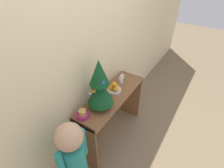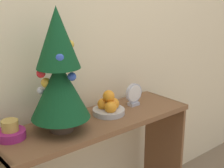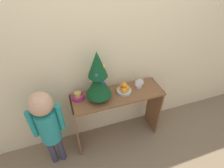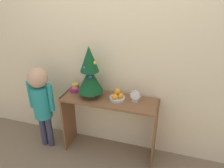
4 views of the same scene
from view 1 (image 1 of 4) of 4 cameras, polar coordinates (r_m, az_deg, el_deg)
ground_plane at (r=2.72m, az=3.23°, el=-17.89°), size 12.00×12.00×0.00m
back_wall at (r=2.04m, az=-5.54°, el=8.36°), size 7.00×0.05×2.50m
console_table at (r=2.32m, az=-0.14°, el=-7.33°), size 1.14×0.36×0.79m
mini_tree at (r=1.86m, az=-4.04°, el=-0.64°), size 0.29×0.29×0.61m
fruit_bowl at (r=2.23m, az=0.73°, el=-1.45°), size 0.18×0.18×0.14m
singing_bowl at (r=1.94m, az=-9.58°, el=-9.73°), size 0.14×0.14×0.09m
desk_clock at (r=2.36m, az=3.16°, el=1.72°), size 0.12×0.04×0.14m
child_figure at (r=1.76m, az=-12.51°, el=-21.77°), size 0.35×0.24×1.13m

